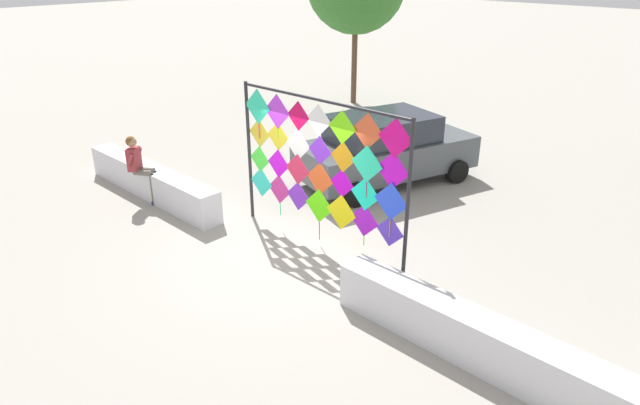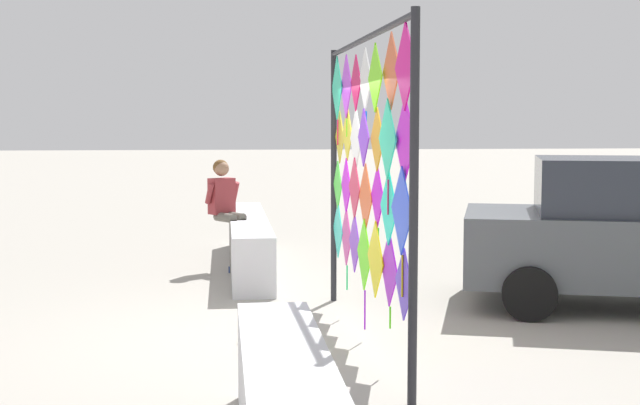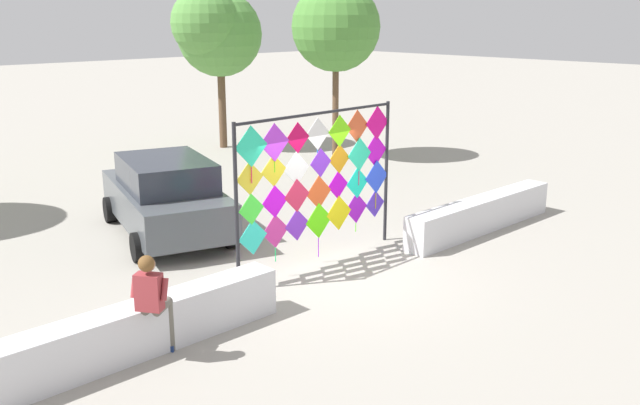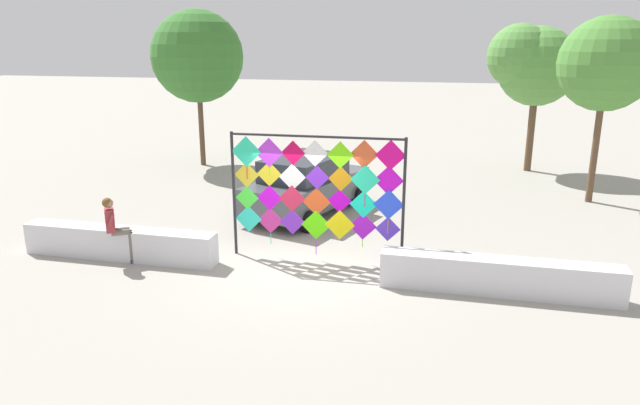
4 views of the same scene
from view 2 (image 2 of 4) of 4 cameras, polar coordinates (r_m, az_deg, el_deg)
ground at (r=8.96m, az=-1.95°, el=-8.60°), size 120.00×120.00×0.00m
plaza_ledge_left at (r=13.10m, az=-4.60°, el=-2.56°), size 4.78×0.53×0.75m
kite_display_rack at (r=8.54m, az=2.91°, el=2.81°), size 4.05×0.17×2.97m
seated_vendor at (r=12.87m, az=-6.00°, el=-0.15°), size 0.77×0.70×1.59m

